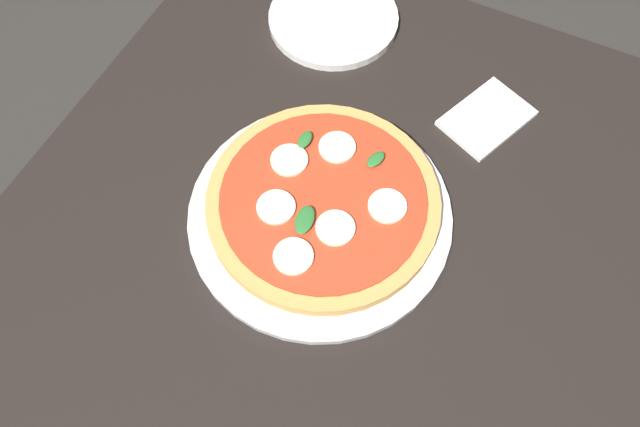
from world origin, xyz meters
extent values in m
plane|color=#2D2B28|center=(0.00, 0.00, 0.00)|extent=(6.00, 6.00, 0.00)
cube|color=black|center=(0.00, 0.00, 0.71)|extent=(1.12, 0.90, 0.04)
cube|color=black|center=(-0.48, -0.37, 0.35)|extent=(0.07, 0.07, 0.69)
cube|color=black|center=(-0.48, 0.37, 0.35)|extent=(0.07, 0.07, 0.69)
cylinder|color=silver|center=(-0.08, -0.03, 0.74)|extent=(0.36, 0.36, 0.01)
cylinder|color=tan|center=(-0.09, -0.03, 0.75)|extent=(0.32, 0.32, 0.02)
cylinder|color=#B7381E|center=(-0.09, -0.03, 0.76)|extent=(0.28, 0.28, 0.00)
cylinder|color=beige|center=(0.01, -0.03, 0.77)|extent=(0.05, 0.05, 0.00)
cylinder|color=beige|center=(-0.05, 0.00, 0.77)|extent=(0.05, 0.05, 0.00)
cylinder|color=beige|center=(-0.11, 0.05, 0.77)|extent=(0.05, 0.05, 0.00)
cylinder|color=beige|center=(-0.17, -0.05, 0.77)|extent=(0.05, 0.05, 0.00)
cylinder|color=beige|center=(-0.12, -0.10, 0.77)|extent=(0.05, 0.05, 0.00)
cylinder|color=beige|center=(-0.05, -0.08, 0.77)|extent=(0.05, 0.05, 0.00)
ellipsoid|color=#286B2D|center=(-0.16, -0.10, 0.77)|extent=(0.03, 0.02, 0.00)
ellipsoid|color=#286B2D|center=(-0.05, -0.04, 0.77)|extent=(0.05, 0.03, 0.00)
ellipsoid|color=#286B2D|center=(-0.17, 0.01, 0.77)|extent=(0.03, 0.03, 0.00)
cylinder|color=white|center=(-0.42, -0.17, 0.74)|extent=(0.21, 0.21, 0.01)
cube|color=white|center=(-0.34, 0.12, 0.74)|extent=(0.15, 0.13, 0.01)
camera|label=1|loc=(0.28, 0.14, 1.50)|focal=35.28mm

